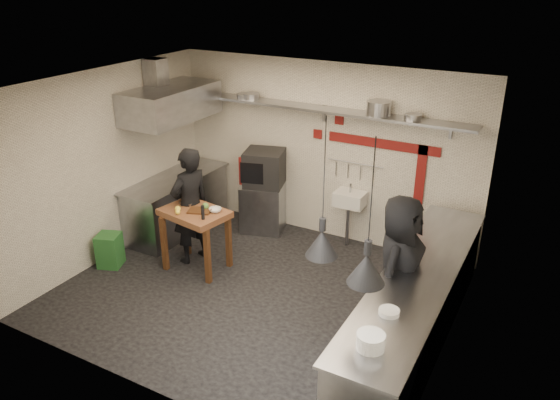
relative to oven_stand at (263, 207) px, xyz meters
The scene contains 47 objects.
floor 2.01m from the oven_stand, 62.71° to the right, with size 5.00×5.00×0.00m, color black.
ceiling 3.10m from the oven_stand, 62.71° to the right, with size 5.00×5.00×0.00m, color silver.
wall_back 1.39m from the oven_stand, 21.35° to the left, with size 5.00×0.04×2.80m, color silver.
wall_front 4.08m from the oven_stand, 76.81° to the right, with size 5.00×0.04×2.80m, color silver.
wall_left 2.57m from the oven_stand, 132.45° to the right, with size 0.04×4.20×2.80m, color silver.
wall_right 3.95m from the oven_stand, 27.19° to the right, with size 0.04×4.20×2.80m, color silver.
red_band_horiz 2.28m from the oven_stand, 10.18° to the left, with size 1.70×0.02×0.14m, color maroon.
red_band_vert 2.60m from the oven_stand, ahead, with size 0.14×0.02×1.10m, color maroon.
red_tile_a 1.96m from the oven_stand, 16.10° to the left, with size 0.14×0.02×0.14m, color maroon.
red_tile_b 1.55m from the oven_stand, 22.52° to the left, with size 0.14×0.02×0.14m, color maroon.
back_shelf 1.95m from the oven_stand, 10.83° to the left, with size 4.60×0.34×0.04m, color gray.
shelf_bracket_left 1.93m from the oven_stand, 162.10° to the left, with size 0.04×0.06×0.24m, color gray.
shelf_bracket_mid 1.88m from the oven_stand, 19.68° to the left, with size 0.04×0.06×0.24m, color gray.
shelf_bracket_right 3.25m from the oven_stand, ahead, with size 0.04×0.06×0.24m, color gray.
pan_far_left 1.82m from the oven_stand, 150.08° to the left, with size 0.26×0.26×0.09m, color gray.
pan_mid_left 1.83m from the oven_stand, 157.40° to the left, with size 0.26×0.26×0.07m, color gray.
stock_pot 2.58m from the oven_stand, ahead, with size 0.34×0.34×0.20m, color gray.
pan_right 2.92m from the oven_stand, ahead, with size 0.24×0.24×0.08m, color gray.
oven_stand is the anchor object (origin of this frame).
combi_oven 0.69m from the oven_stand, ahead, with size 0.61×0.57×0.58m, color black.
oven_door 0.73m from the oven_stand, 97.52° to the right, with size 0.47×0.03×0.46m, color maroon.
oven_glass 0.76m from the oven_stand, 93.38° to the right, with size 0.37×0.02×0.34m, color black.
hand_sink 1.51m from the oven_stand, ahead, with size 0.46×0.34×0.22m, color silver.
sink_tap 1.57m from the oven_stand, ahead, with size 0.03×0.03×0.14m, color gray.
sink_drain 1.46m from the oven_stand, ahead, with size 0.06×0.06×0.66m, color gray.
utensil_rail 1.75m from the oven_stand, 12.15° to the left, with size 0.02×0.02×0.90m, color gray.
counter_right 3.52m from the oven_stand, 29.80° to the right, with size 0.70×3.80×0.90m, color gray.
counter_right_top 3.55m from the oven_stand, 29.80° to the right, with size 0.76×3.90×0.03m, color gray.
plate_stack 4.47m from the oven_stand, 46.97° to the right, with size 0.26×0.26×0.15m, color silver.
small_bowl_right 4.04m from the oven_stand, 41.47° to the right, with size 0.21×0.21×0.05m, color silver.
counter_left 1.43m from the oven_stand, 150.80° to the right, with size 0.70×1.90×0.90m, color gray.
counter_left_top 1.52m from the oven_stand, 150.80° to the right, with size 0.76×2.00×0.03m, color gray.
extractor_hood 2.23m from the oven_stand, 149.80° to the right, with size 0.78×1.60×0.50m, color gray.
hood_duct 2.68m from the oven_stand, 154.28° to the right, with size 0.28×0.28×0.50m, color gray.
green_bin 2.54m from the oven_stand, 122.44° to the right, with size 0.32×0.32×0.50m, color #246129.
prep_table 1.58m from the oven_stand, 96.97° to the right, with size 0.92×0.64×0.92m, color brown, non-canonical shape.
cutting_board 1.66m from the oven_stand, 93.76° to the right, with size 0.31×0.22×0.03m, color #492915.
pepper_mill 1.85m from the oven_stand, 87.12° to the right, with size 0.05×0.05×0.20m, color black.
lemon_a 1.84m from the oven_stand, 102.30° to the right, with size 0.08×0.08×0.08m, color yellow.
lemon_b 1.90m from the oven_stand, 99.90° to the right, with size 0.07×0.07×0.07m, color yellow.
veg_ball 1.58m from the oven_stand, 92.94° to the right, with size 0.10×0.10×0.10m, color #4D7E35.
steel_tray 1.59m from the oven_stand, 106.35° to the right, with size 0.20×0.13×0.03m, color gray.
bowl 1.57m from the oven_stand, 86.36° to the right, with size 0.18×0.18×0.06m, color silver.
heat_lamp_near 3.74m from the oven_stand, 48.95° to the right, with size 0.35×0.35×1.49m, color black, non-canonical shape.
heat_lamp_far 4.42m from the oven_stand, 46.06° to the right, with size 0.35×0.35×1.40m, color black, non-canonical shape.
chef_left 1.53m from the oven_stand, 105.87° to the right, with size 0.64×0.42×1.76m, color black.
chef_right 3.27m from the oven_stand, 30.43° to the right, with size 0.86×0.56×1.76m, color black.
Camera 1 is at (3.32, -5.35, 4.09)m, focal length 35.00 mm.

